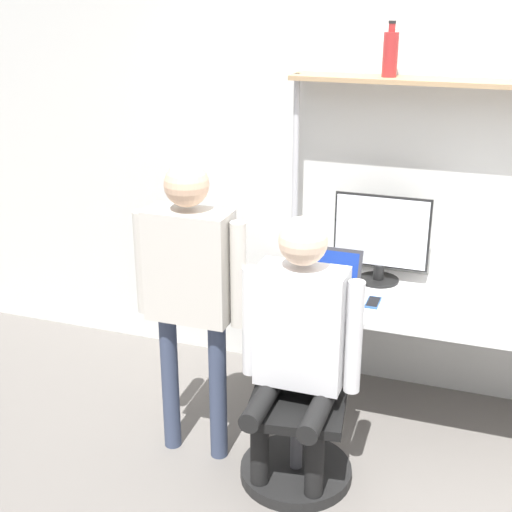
{
  "coord_description": "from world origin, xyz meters",
  "views": [
    {
      "loc": [
        0.25,
        -3.19,
        2.33
      ],
      "look_at": [
        -0.82,
        -0.13,
        1.08
      ],
      "focal_mm": 50.0,
      "sensor_mm": 36.0,
      "label": 1
    }
  ],
  "objects_px": {
    "bottle_red": "(390,53)",
    "cell_phone": "(373,302)",
    "monitor": "(381,237)",
    "laptop": "(331,285)",
    "person_seated": "(299,335)",
    "person_standing": "(190,278)",
    "office_chair": "(298,426)"
  },
  "relations": [
    {
      "from": "bottle_red",
      "to": "cell_phone",
      "type": "bearing_deg",
      "value": -81.85
    },
    {
      "from": "cell_phone",
      "to": "person_seated",
      "type": "xyz_separation_m",
      "value": [
        -0.24,
        -0.61,
        0.06
      ]
    },
    {
      "from": "office_chair",
      "to": "bottle_red",
      "type": "bearing_deg",
      "value": 78.51
    },
    {
      "from": "monitor",
      "to": "person_seated",
      "type": "distance_m",
      "value": 0.97
    },
    {
      "from": "cell_phone",
      "to": "person_standing",
      "type": "height_order",
      "value": "person_standing"
    },
    {
      "from": "monitor",
      "to": "laptop",
      "type": "xyz_separation_m",
      "value": [
        -0.21,
        -0.31,
        -0.2
      ]
    },
    {
      "from": "office_chair",
      "to": "person_standing",
      "type": "distance_m",
      "value": 0.92
    },
    {
      "from": "cell_phone",
      "to": "office_chair",
      "type": "xyz_separation_m",
      "value": [
        -0.24,
        -0.56,
        -0.47
      ]
    },
    {
      "from": "cell_phone",
      "to": "office_chair",
      "type": "height_order",
      "value": "office_chair"
    },
    {
      "from": "laptop",
      "to": "cell_phone",
      "type": "distance_m",
      "value": 0.24
    },
    {
      "from": "monitor",
      "to": "laptop",
      "type": "bearing_deg",
      "value": -123.37
    },
    {
      "from": "monitor",
      "to": "bottle_red",
      "type": "relative_size",
      "value": 1.9
    },
    {
      "from": "laptop",
      "to": "person_standing",
      "type": "bearing_deg",
      "value": -134.81
    },
    {
      "from": "person_standing",
      "to": "bottle_red",
      "type": "relative_size",
      "value": 5.55
    },
    {
      "from": "office_chair",
      "to": "person_standing",
      "type": "height_order",
      "value": "person_standing"
    },
    {
      "from": "laptop",
      "to": "bottle_red",
      "type": "bearing_deg",
      "value": 63.91
    },
    {
      "from": "monitor",
      "to": "person_seated",
      "type": "bearing_deg",
      "value": -102.75
    },
    {
      "from": "laptop",
      "to": "person_seated",
      "type": "distance_m",
      "value": 0.61
    },
    {
      "from": "office_chair",
      "to": "bottle_red",
      "type": "xyz_separation_m",
      "value": [
        0.19,
        0.94,
        1.72
      ]
    },
    {
      "from": "laptop",
      "to": "person_standing",
      "type": "height_order",
      "value": "person_standing"
    },
    {
      "from": "person_seated",
      "to": "person_standing",
      "type": "distance_m",
      "value": 0.6
    },
    {
      "from": "cell_phone",
      "to": "person_seated",
      "type": "relative_size",
      "value": 0.11
    },
    {
      "from": "bottle_red",
      "to": "person_standing",
      "type": "bearing_deg",
      "value": -128.5
    },
    {
      "from": "person_standing",
      "to": "bottle_red",
      "type": "bearing_deg",
      "value": 51.5
    },
    {
      "from": "monitor",
      "to": "cell_phone",
      "type": "xyz_separation_m",
      "value": [
        0.03,
        -0.32,
        -0.26
      ]
    },
    {
      "from": "laptop",
      "to": "bottle_red",
      "type": "xyz_separation_m",
      "value": [
        0.18,
        0.37,
        1.18
      ]
    },
    {
      "from": "person_seated",
      "to": "person_standing",
      "type": "relative_size",
      "value": 0.87
    },
    {
      "from": "person_seated",
      "to": "person_standing",
      "type": "height_order",
      "value": "person_standing"
    },
    {
      "from": "cell_phone",
      "to": "person_standing",
      "type": "xyz_separation_m",
      "value": [
        -0.8,
        -0.57,
        0.26
      ]
    },
    {
      "from": "cell_phone",
      "to": "person_standing",
      "type": "relative_size",
      "value": 0.1
    },
    {
      "from": "cell_phone",
      "to": "laptop",
      "type": "bearing_deg",
      "value": 178.38
    },
    {
      "from": "office_chair",
      "to": "person_standing",
      "type": "xyz_separation_m",
      "value": [
        -0.56,
        -0.0,
        0.73
      ]
    }
  ]
}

